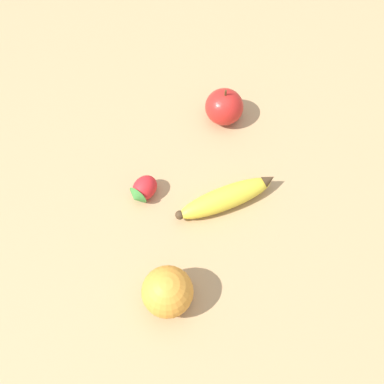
# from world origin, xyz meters

# --- Properties ---
(ground_plane) EXTENTS (3.00, 3.00, 0.00)m
(ground_plane) POSITION_xyz_m (0.00, 0.00, 0.00)
(ground_plane) COLOR tan
(banana) EXTENTS (0.20, 0.11, 0.04)m
(banana) POSITION_xyz_m (-0.02, -0.03, 0.02)
(banana) COLOR yellow
(banana) RESTS_ON ground_plane
(orange) EXTENTS (0.09, 0.09, 0.09)m
(orange) POSITION_xyz_m (-0.23, -0.10, 0.04)
(orange) COLOR orange
(orange) RESTS_ON ground_plane
(strawberry) EXTENTS (0.06, 0.05, 0.04)m
(strawberry) POSITION_xyz_m (-0.12, 0.09, 0.02)
(strawberry) COLOR red
(strawberry) RESTS_ON ground_plane
(apple) EXTENTS (0.08, 0.08, 0.09)m
(apple) POSITION_xyz_m (0.13, 0.11, 0.04)
(apple) COLOR red
(apple) RESTS_ON ground_plane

